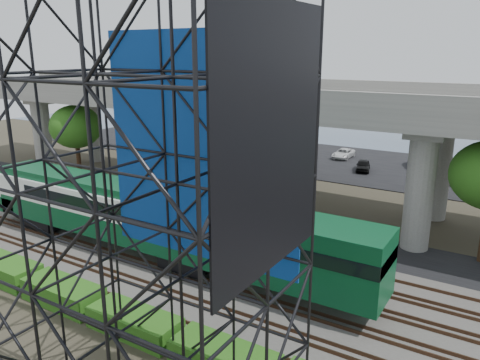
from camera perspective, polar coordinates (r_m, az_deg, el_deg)
The scene contains 13 objects.
ground at distance 26.79m, azimuth -7.72°, elevation -12.95°, with size 140.00×140.00×0.00m, color #474233.
ballast_bed at distance 28.14m, azimuth -5.11°, elevation -11.18°, with size 90.00×12.00×0.20m, color slate.
service_road at distance 34.73m, azimuth 3.30°, elevation -5.92°, with size 90.00×5.00×0.08m, color black.
parking_lot at distance 55.68m, azimuth 14.88°, elevation 1.80°, with size 90.00×18.00×0.08m, color black.
harbor_water at distance 76.65m, azimuth 19.75°, elevation 5.03°, with size 140.00×40.00×0.03m, color #3E5067.
rail_tracks at distance 28.06m, azimuth -5.12°, elevation -10.85°, with size 90.00×9.52×0.16m.
commuter_train at distance 30.13m, azimuth -12.99°, elevation -3.94°, with size 29.30×3.06×4.30m.
overpass at distance 37.95m, azimuth 6.23°, elevation 8.60°, with size 80.00×12.00×12.40m.
scaffold_tower at distance 14.98m, azimuth -11.86°, elevation -5.24°, with size 9.36×6.36×15.00m.
hedge_strip at distance 23.19m, azimuth -12.73°, elevation -16.49°, with size 34.60×1.80×1.20m.
trees at distance 40.21m, azimuth 1.40°, elevation 5.26°, with size 40.94×16.94×7.69m.
suv at distance 39.80m, azimuth -8.18°, elevation -2.16°, with size 2.22×4.81×1.34m, color black.
parked_cars at distance 55.40m, azimuth 14.02°, elevation 2.47°, with size 36.50×9.39×1.27m.
Camera 1 is at (15.21, -18.05, 12.68)m, focal length 35.00 mm.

